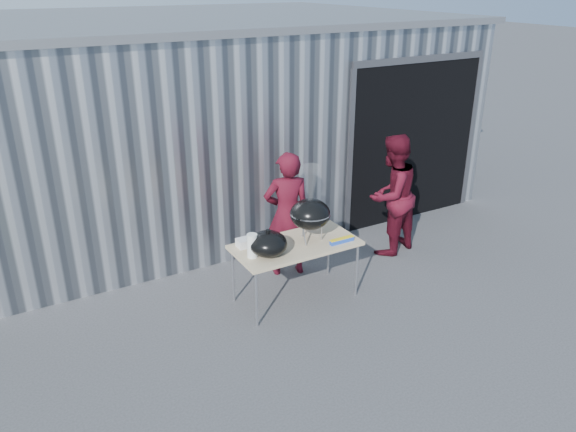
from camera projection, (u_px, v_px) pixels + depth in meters
ground at (285, 321)px, 6.50m from camera, size 80.00×80.00×0.00m
building at (203, 107)px, 9.98m from camera, size 8.20×6.20×3.10m
folding_table at (296, 247)px, 6.70m from camera, size 1.50×0.75×0.75m
kettle_grill at (310, 209)px, 6.60m from camera, size 0.49×0.49×0.95m
grill_lid at (268, 244)px, 6.36m from camera, size 0.44×0.44×0.32m
paper_towels at (252, 246)px, 6.32m from camera, size 0.12×0.12×0.28m
white_tub at (246, 243)px, 6.60m from camera, size 0.20×0.15×0.10m
foil_box at (342, 240)px, 6.70m from camera, size 0.32×0.05×0.06m
person_cook at (287, 214)px, 7.27m from camera, size 0.70×0.56×1.68m
person_bystander at (391, 195)px, 7.85m from camera, size 0.97×0.84×1.73m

